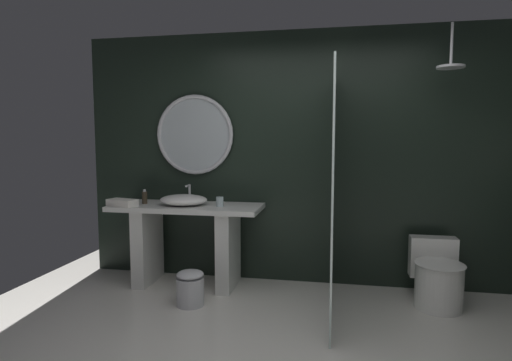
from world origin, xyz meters
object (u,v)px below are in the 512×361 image
at_px(vessel_sink, 184,200).
at_px(toilet, 437,277).
at_px(soap_dispenser, 145,197).
at_px(tumbler_cup, 220,202).
at_px(rain_shower_head, 451,63).
at_px(round_wall_mirror, 195,135).
at_px(folded_hand_towel, 122,203).
at_px(waste_bin, 190,288).

xyz_separation_m(vessel_sink, toilet, (2.42, -0.07, -0.63)).
relative_size(vessel_sink, soap_dispenser, 3.24).
height_order(tumbler_cup, rain_shower_head, rain_shower_head).
bearing_deg(soap_dispenser, vessel_sink, -2.89).
distance_m(round_wall_mirror, rain_shower_head, 2.55).
height_order(round_wall_mirror, rain_shower_head, rain_shower_head).
distance_m(toilet, folded_hand_towel, 3.07).
xyz_separation_m(soap_dispenser, waste_bin, (0.67, -0.51, -0.74)).
bearing_deg(waste_bin, round_wall_mirror, 104.99).
bearing_deg(vessel_sink, tumbler_cup, -0.84).
distance_m(tumbler_cup, soap_dispenser, 0.81).
distance_m(rain_shower_head, folded_hand_towel, 3.32).
distance_m(rain_shower_head, toilet, 1.90).
bearing_deg(tumbler_cup, folded_hand_towel, -170.52).
xyz_separation_m(waste_bin, folded_hand_towel, (-0.82, 0.33, 0.71)).
distance_m(soap_dispenser, toilet, 2.93).
xyz_separation_m(tumbler_cup, waste_bin, (-0.15, -0.49, -0.72)).
relative_size(rain_shower_head, waste_bin, 1.20).
xyz_separation_m(tumbler_cup, toilet, (2.04, -0.07, -0.62)).
distance_m(round_wall_mirror, waste_bin, 1.61).
bearing_deg(folded_hand_towel, round_wall_mirror, 38.26).
xyz_separation_m(toilet, folded_hand_towel, (-3.01, -0.10, 0.61)).
xyz_separation_m(vessel_sink, soap_dispenser, (-0.43, 0.02, 0.01)).
distance_m(round_wall_mirror, folded_hand_towel, 1.02).
distance_m(vessel_sink, soap_dispenser, 0.43).
xyz_separation_m(soap_dispenser, folded_hand_towel, (-0.15, -0.19, -0.03)).
height_order(toilet, folded_hand_towel, folded_hand_towel).
xyz_separation_m(vessel_sink, folded_hand_towel, (-0.58, -0.17, -0.02)).
bearing_deg(toilet, round_wall_mirror, 171.01).
bearing_deg(toilet, tumbler_cup, 178.16).
distance_m(vessel_sink, folded_hand_towel, 0.61).
bearing_deg(waste_bin, folded_hand_towel, 158.31).
bearing_deg(rain_shower_head, toilet, -135.95).
distance_m(vessel_sink, toilet, 2.51).
bearing_deg(tumbler_cup, waste_bin, -106.74).
bearing_deg(rain_shower_head, waste_bin, -168.25).
height_order(tumbler_cup, folded_hand_towel, tumbler_cup).
bearing_deg(tumbler_cup, vessel_sink, 179.16).
bearing_deg(round_wall_mirror, soap_dispenser, -147.57).
relative_size(tumbler_cup, round_wall_mirror, 0.12).
distance_m(tumbler_cup, waste_bin, 0.88).
relative_size(round_wall_mirror, toilet, 1.42).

